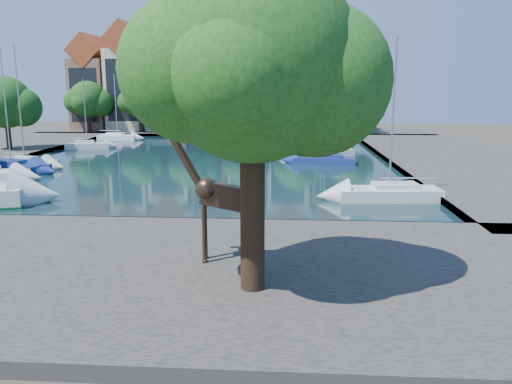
% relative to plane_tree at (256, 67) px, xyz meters
% --- Properties ---
extents(ground, '(160.00, 160.00, 0.00)m').
position_rel_plane_tree_xyz_m(ground, '(-7.62, 9.01, -7.67)').
color(ground, '#38332B').
rests_on(ground, ground).
extents(water_basin, '(38.00, 50.00, 0.08)m').
position_rel_plane_tree_xyz_m(water_basin, '(-7.62, 33.01, -7.63)').
color(water_basin, black).
rests_on(water_basin, ground).
extents(near_quay, '(50.00, 14.00, 0.50)m').
position_rel_plane_tree_xyz_m(near_quay, '(-7.62, 2.01, -7.42)').
color(near_quay, '#49453F').
rests_on(near_quay, ground).
extents(far_quay, '(60.00, 16.00, 0.50)m').
position_rel_plane_tree_xyz_m(far_quay, '(-7.62, 65.01, -7.42)').
color(far_quay, '#49453F').
rests_on(far_quay, ground).
extents(right_quay, '(14.00, 52.00, 0.50)m').
position_rel_plane_tree_xyz_m(right_quay, '(17.38, 33.01, -7.42)').
color(right_quay, '#49453F').
rests_on(right_quay, ground).
extents(plane_tree, '(8.32, 6.40, 10.62)m').
position_rel_plane_tree_xyz_m(plane_tree, '(0.00, 0.00, 0.00)').
color(plane_tree, '#332114').
rests_on(plane_tree, near_quay).
extents(townhouse_west_end, '(5.44, 9.18, 14.93)m').
position_rel_plane_tree_xyz_m(townhouse_west_end, '(-30.62, 64.99, -0.31)').
color(townhouse_west_end, '#845948').
rests_on(townhouse_west_end, far_quay).
extents(townhouse_west_mid, '(5.94, 9.18, 16.79)m').
position_rel_plane_tree_xyz_m(townhouse_west_mid, '(-24.62, 64.99, 0.56)').
color(townhouse_west_mid, beige).
rests_on(townhouse_west_mid, far_quay).
extents(townhouse_west_inner, '(6.43, 9.18, 15.15)m').
position_rel_plane_tree_xyz_m(townhouse_west_inner, '(-18.12, 64.99, -0.32)').
color(townhouse_west_inner, silver).
rests_on(townhouse_west_inner, far_quay).
extents(townhouse_center, '(5.44, 9.18, 16.93)m').
position_rel_plane_tree_xyz_m(townhouse_center, '(-11.62, 64.99, 0.69)').
color(townhouse_center, brown).
rests_on(townhouse_center, far_quay).
extents(townhouse_east_inner, '(5.94, 9.18, 15.79)m').
position_rel_plane_tree_xyz_m(townhouse_east_inner, '(-5.62, 64.99, 0.06)').
color(townhouse_east_inner, tan).
rests_on(townhouse_east_inner, far_quay).
extents(townhouse_east_mid, '(6.43, 9.18, 16.65)m').
position_rel_plane_tree_xyz_m(townhouse_east_mid, '(0.88, 64.99, 0.43)').
color(townhouse_east_mid, beige).
rests_on(townhouse_east_mid, far_quay).
extents(townhouse_east_end, '(5.44, 9.18, 14.43)m').
position_rel_plane_tree_xyz_m(townhouse_east_end, '(7.38, 64.99, -0.56)').
color(townhouse_east_end, brown).
rests_on(townhouse_east_end, far_quay).
extents(far_tree_far_west, '(7.28, 5.60, 7.68)m').
position_rel_plane_tree_xyz_m(far_tree_far_west, '(-29.51, 59.50, -2.49)').
color(far_tree_far_west, '#332114').
rests_on(far_tree_far_west, far_quay).
extents(far_tree_west, '(6.76, 5.20, 7.36)m').
position_rel_plane_tree_xyz_m(far_tree_west, '(-21.52, 59.50, -2.60)').
color(far_tree_west, '#332114').
rests_on(far_tree_west, far_quay).
extents(far_tree_mid_west, '(7.80, 6.00, 8.00)m').
position_rel_plane_tree_xyz_m(far_tree_mid_west, '(-13.51, 59.50, -2.38)').
color(far_tree_mid_west, '#332114').
rests_on(far_tree_mid_west, far_quay).
extents(far_tree_mid_east, '(7.02, 5.40, 7.52)m').
position_rel_plane_tree_xyz_m(far_tree_mid_east, '(-5.52, 59.50, -2.54)').
color(far_tree_mid_east, '#332114').
rests_on(far_tree_mid_east, far_quay).
extents(far_tree_east, '(7.54, 5.80, 7.84)m').
position_rel_plane_tree_xyz_m(far_tree_east, '(2.49, 59.50, -2.43)').
color(far_tree_east, '#332114').
rests_on(far_tree_east, far_quay).
extents(far_tree_far_east, '(6.76, 5.20, 7.36)m').
position_rel_plane_tree_xyz_m(far_tree_far_east, '(10.48, 59.50, -2.60)').
color(far_tree_far_east, '#332114').
rests_on(far_tree_far_east, far_quay).
extents(side_tree_left_far, '(7.28, 5.60, 7.88)m').
position_rel_plane_tree_xyz_m(side_tree_left_far, '(-29.51, 37.00, -2.29)').
color(side_tree_left_far, '#332114').
rests_on(side_tree_left_far, left_quay).
extents(giraffe_statue, '(3.65, 0.75, 5.21)m').
position_rel_plane_tree_xyz_m(giraffe_statue, '(-1.56, 2.64, -4.61)').
color(giraffe_statue, '#312418').
rests_on(giraffe_statue, near_quay).
extents(sailboat_left_b, '(7.14, 4.42, 11.50)m').
position_rel_plane_tree_xyz_m(sailboat_left_b, '(-22.62, 24.99, -7.06)').
color(sailboat_left_b, navy).
rests_on(sailboat_left_b, water_basin).
extents(sailboat_left_c, '(6.32, 3.66, 10.73)m').
position_rel_plane_tree_xyz_m(sailboat_left_c, '(-22.62, 27.17, -7.06)').
color(sailboat_left_c, silver).
rests_on(sailboat_left_c, water_basin).
extents(sailboat_left_d, '(5.18, 3.13, 7.97)m').
position_rel_plane_tree_xyz_m(sailboat_left_d, '(-22.62, 41.26, -7.07)').
color(sailboat_left_d, silver).
rests_on(sailboat_left_d, water_basin).
extents(sailboat_left_e, '(5.26, 1.91, 8.89)m').
position_rel_plane_tree_xyz_m(sailboat_left_e, '(-22.62, 51.70, -7.06)').
color(sailboat_left_e, white).
rests_on(sailboat_left_e, water_basin).
extents(sailboat_right_a, '(6.56, 2.78, 10.06)m').
position_rel_plane_tree_xyz_m(sailboat_right_a, '(7.38, 15.82, -7.01)').
color(sailboat_right_a, silver).
rests_on(sailboat_right_a, water_basin).
extents(sailboat_right_b, '(5.96, 2.80, 11.28)m').
position_rel_plane_tree_xyz_m(sailboat_right_b, '(4.38, 31.16, -7.08)').
color(sailboat_right_b, navy).
rests_on(sailboat_right_b, water_basin).
extents(sailboat_right_c, '(7.07, 4.84, 8.88)m').
position_rel_plane_tree_xyz_m(sailboat_right_c, '(4.39, 36.52, -7.04)').
color(sailboat_right_c, white).
rests_on(sailboat_right_c, water_basin).
extents(sailboat_right_d, '(5.61, 3.70, 8.99)m').
position_rel_plane_tree_xyz_m(sailboat_right_d, '(5.82, 50.13, -7.02)').
color(sailboat_right_d, silver).
rests_on(sailboat_right_d, water_basin).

